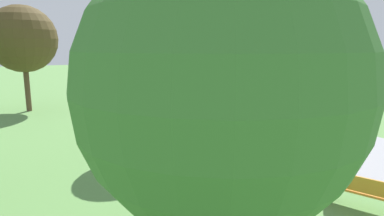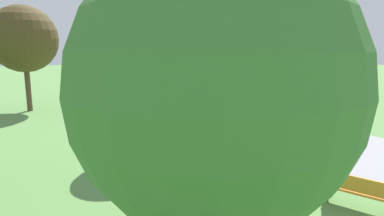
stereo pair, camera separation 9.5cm
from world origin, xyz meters
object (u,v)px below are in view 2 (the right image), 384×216
object	(u,v)px
bench_2	(142,95)
bench_5	(211,112)
bench_3	(164,100)
bench_0	(99,90)
bench_7	(269,136)
bench_9	(361,192)
person_seated	(144,93)
kiosk	(283,82)
bench_8	(308,157)
tree_3	(24,39)
tree_1	(155,45)
bench_1	(120,92)
tree_0	(214,89)
bench_4	(187,105)
bench_6	(238,122)

from	to	relation	value
bench_2	bench_5	world-z (taller)	same
bench_3	bench_0	bearing A→B (deg)	-148.96
bench_3	bench_7	distance (m)	10.00
bench_9	person_seated	world-z (taller)	person_seated
bench_0	kiosk	xyz separation A→B (m)	(9.22, 10.75, 0.93)
bench_8	tree_3	size ratio (longest dim) A/B	0.29
kiosk	tree_1	bearing A→B (deg)	-63.90
bench_9	bench_2	bearing A→B (deg)	154.54
bench_0	tree_3	bearing A→B (deg)	-21.31
bench_1	tree_0	distance (m)	21.47
bench_0	bench_5	size ratio (longest dim) A/B	1.01
bench_3	tree_1	xyz separation A→B (m)	(7.80, -3.72, 3.44)
bench_2	tree_0	bearing A→B (deg)	-0.23
person_seated	bench_3	bearing A→B (deg)	29.79
bench_3	kiosk	world-z (taller)	kiosk
bench_7	bench_9	distance (m)	5.02
bench_5	person_seated	size ratio (longest dim) A/B	1.48
bench_3	kiosk	distance (m)	8.54
bench_4	bench_7	distance (m)	7.52
bench_0	bench_8	world-z (taller)	same
bench_6	tree_1	distance (m)	5.35
bench_4	bench_5	xyz separation A→B (m)	(2.51, 0.12, 0.00)
bench_0	person_seated	world-z (taller)	person_seated
bench_7	person_seated	xyz separation A→B (m)	(-12.26, -0.51, 0.16)
bench_2	bench_5	size ratio (longest dim) A/B	1.03
bench_5	bench_9	size ratio (longest dim) A/B	0.98
bench_0	bench_6	bearing A→B (deg)	39.57
bench_9	tree_0	xyz separation A→B (m)	(1.12, -4.84, 2.86)
bench_9	bench_7	bearing A→B (deg)	140.46
bench_3	tree_0	size ratio (longest dim) A/B	0.36
kiosk	tree_0	bearing A→B (deg)	-45.77
bench_4	tree_0	size ratio (longest dim) A/B	0.36
bench_5	bench_6	xyz separation A→B (m)	(2.51, -0.12, 0.00)
kiosk	bench_9	bearing A→B (deg)	-36.66
bench_9	bench_4	bearing A→B (deg)	148.91
bench_3	bench_4	xyz separation A→B (m)	(2.49, 0.37, 0.00)
bench_5	tree_1	xyz separation A→B (m)	(2.80, -4.21, 3.44)
bench_3	bench_6	distance (m)	7.52
bench_2	bench_6	world-z (taller)	same
bench_3	bench_6	world-z (taller)	same
tree_0	kiosk	world-z (taller)	tree_0
bench_2	bench_7	size ratio (longest dim) A/B	1.00
bench_7	bench_1	bearing A→B (deg)	174.31
bench_4	bench_2	bearing A→B (deg)	-163.08
bench_4	bench_7	xyz separation A→B (m)	(7.51, -0.37, 0.00)
bench_4	bench_9	size ratio (longest dim) A/B	1.00
bench_2	bench_9	world-z (taller)	same
bench_7	bench_9	xyz separation A→B (m)	(4.80, -1.46, 0.00)
tree_0	tree_1	xyz separation A→B (m)	(-8.11, 2.58, 0.58)
bench_7	kiosk	size ratio (longest dim) A/B	0.48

